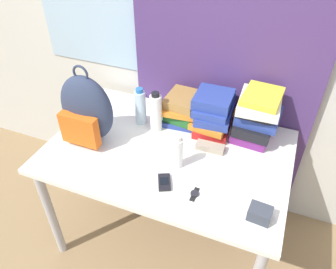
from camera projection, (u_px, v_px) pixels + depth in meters
name	position (u px, v px, depth m)	size (l,w,h in m)	color
wall_back	(202.00, 24.00, 1.81)	(6.00, 0.06, 2.50)	beige
curtain_blue	(228.00, 31.00, 1.72)	(1.08, 0.04, 2.50)	#4C336B
desk	(168.00, 160.00, 1.80)	(1.27, 0.85, 0.75)	silver
backpack	(86.00, 110.00, 1.71)	(0.30, 0.19, 0.44)	#2D3851
book_stack_left	(183.00, 108.00, 1.90)	(0.23, 0.27, 0.17)	navy
book_stack_center	(214.00, 112.00, 1.83)	(0.22, 0.30, 0.22)	red
book_stack_right	(257.00, 116.00, 1.74)	(0.23, 0.27, 0.29)	#6B2370
water_bottle	(140.00, 107.00, 1.87)	(0.06, 0.06, 0.23)	silver
sports_bottle	(156.00, 112.00, 1.82)	(0.07, 0.07, 0.24)	white
sunscreen_bottle	(178.00, 152.00, 1.60)	(0.05, 0.05, 0.19)	white
cell_phone	(164.00, 182.00, 1.55)	(0.10, 0.12, 0.02)	black
sunglasses_case	(210.00, 147.00, 1.74)	(0.15, 0.06, 0.04)	gray
camera_pouch	(260.00, 213.00, 1.38)	(0.10, 0.08, 0.06)	#383D47
wristwatch	(195.00, 194.00, 1.50)	(0.04, 0.08, 0.01)	black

